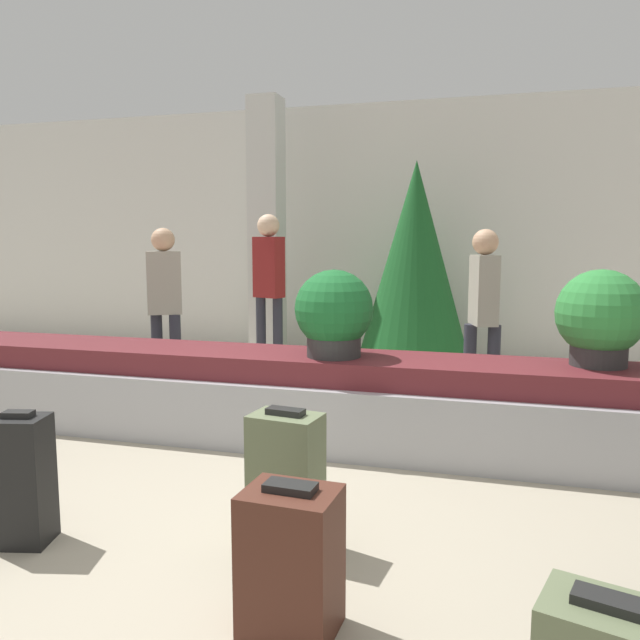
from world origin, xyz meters
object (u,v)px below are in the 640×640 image
at_px(suitcase_3, 291,561).
at_px(suitcase_4, 286,481).
at_px(pillar, 267,230).
at_px(potted_plant_1, 334,314).
at_px(traveler_0, 483,305).
at_px(traveler_1, 165,296).
at_px(potted_plant_0, 600,317).
at_px(traveler_2, 269,278).
at_px(decorated_tree, 415,258).
at_px(suitcase_0, 22,480).

relative_size(suitcase_3, suitcase_4, 0.85).
bearing_deg(pillar, potted_plant_1, -61.87).
xyz_separation_m(suitcase_3, traveler_0, (0.61, 3.38, 0.64)).
relative_size(suitcase_3, traveler_0, 0.37).
bearing_deg(traveler_0, traveler_1, 75.40).
distance_m(pillar, suitcase_4, 5.16).
height_order(potted_plant_0, traveler_1, traveler_1).
height_order(pillar, traveler_1, pillar).
relative_size(traveler_0, traveler_1, 0.99).
bearing_deg(potted_plant_0, traveler_2, 145.75).
distance_m(suitcase_3, suitcase_4, 0.66).
relative_size(traveler_0, traveler_2, 0.89).
height_order(traveler_2, decorated_tree, decorated_tree).
xyz_separation_m(potted_plant_1, traveler_0, (0.99, 1.26, -0.03)).
bearing_deg(potted_plant_0, traveler_0, 124.67).
bearing_deg(traveler_1, traveler_0, -26.15).
height_order(suitcase_0, traveler_0, traveler_0).
height_order(suitcase_3, traveler_0, traveler_0).
height_order(suitcase_4, decorated_tree, decorated_tree).
bearing_deg(traveler_1, suitcase_0, -101.58).
bearing_deg(suitcase_4, traveler_1, 136.64).
bearing_deg(traveler_1, traveler_2, 31.28).
height_order(suitcase_4, traveler_2, traveler_2).
xyz_separation_m(suitcase_4, potted_plant_1, (-0.16, 1.52, 0.63)).
relative_size(suitcase_4, traveler_2, 0.39).
xyz_separation_m(traveler_1, traveler_2, (0.65, 1.12, 0.12)).
bearing_deg(traveler_0, suitcase_3, 152.95).
xyz_separation_m(suitcase_0, suitcase_4, (1.24, 0.31, 0.01)).
distance_m(traveler_0, traveler_2, 2.53).
bearing_deg(suitcase_3, potted_plant_0, 62.41).
xyz_separation_m(suitcase_3, decorated_tree, (-0.20, 5.06, 0.99)).
bearing_deg(decorated_tree, potted_plant_1, -93.77).
xyz_separation_m(potted_plant_1, traveler_2, (-1.33, 2.25, 0.10)).
bearing_deg(traveler_0, pillar, 37.88).
bearing_deg(decorated_tree, suitcase_4, -90.43).
height_order(suitcase_3, decorated_tree, decorated_tree).
relative_size(suitcase_3, decorated_tree, 0.25).
relative_size(potted_plant_0, traveler_0, 0.41).
bearing_deg(pillar, suitcase_0, -83.14).
xyz_separation_m(pillar, suitcase_3, (2.07, -5.27, -1.32)).
bearing_deg(pillar, traveler_1, -98.55).
distance_m(suitcase_4, traveler_0, 2.95).
relative_size(potted_plant_1, decorated_tree, 0.26).
bearing_deg(suitcase_3, suitcase_0, 171.70).
bearing_deg(suitcase_4, decorated_tree, 97.29).
bearing_deg(traveler_2, traveler_1, 79.32).
height_order(traveler_1, traveler_2, traveler_2).
bearing_deg(traveler_2, suitcase_0, 113.03).
relative_size(potted_plant_1, traveler_2, 0.35).
distance_m(suitcase_3, traveler_0, 3.50).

